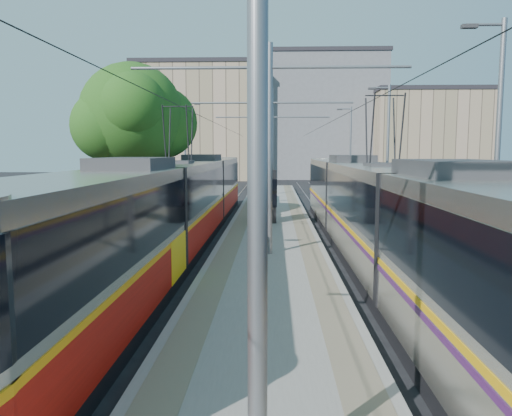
{
  "coord_description": "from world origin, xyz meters",
  "views": [
    {
      "loc": [
        0.16,
        -8.78,
        3.77
      ],
      "look_at": [
        -0.53,
        10.22,
        1.6
      ],
      "focal_mm": 35.0,
      "sensor_mm": 36.0,
      "label": 1
    }
  ],
  "objects": [
    {
      "name": "ground",
      "position": [
        0.0,
        0.0,
        0.0
      ],
      "size": [
        160.0,
        160.0,
        0.0
      ],
      "primitive_type": "plane",
      "color": "black",
      "rests_on": "ground"
    },
    {
      "name": "platform",
      "position": [
        0.0,
        17.0,
        0.15
      ],
      "size": [
        4.0,
        50.0,
        0.3
      ],
      "primitive_type": "cube",
      "color": "gray",
      "rests_on": "ground"
    },
    {
      "name": "tactile_strip_left",
      "position": [
        -1.45,
        17.0,
        0.3
      ],
      "size": [
        0.7,
        50.0,
        0.01
      ],
      "primitive_type": "cube",
      "color": "gray",
      "rests_on": "platform"
    },
    {
      "name": "tactile_strip_right",
      "position": [
        1.45,
        17.0,
        0.3
      ],
      "size": [
        0.7,
        50.0,
        0.01
      ],
      "primitive_type": "cube",
      "color": "gray",
      "rests_on": "platform"
    },
    {
      "name": "rails",
      "position": [
        0.0,
        17.0,
        0.02
      ],
      "size": [
        8.71,
        70.0,
        0.03
      ],
      "color": "gray",
      "rests_on": "ground"
    },
    {
      "name": "tram_left",
      "position": [
        -3.6,
        10.82,
        1.7
      ],
      "size": [
        2.43,
        32.12,
        5.5
      ],
      "color": "black",
      "rests_on": "ground"
    },
    {
      "name": "tram_right",
      "position": [
        3.6,
        7.23,
        1.86
      ],
      "size": [
        2.43,
        31.59,
        5.5
      ],
      "color": "black",
      "rests_on": "ground"
    },
    {
      "name": "catenary",
      "position": [
        0.0,
        14.15,
        4.52
      ],
      "size": [
        9.2,
        70.0,
        7.0
      ],
      "color": "gray",
      "rests_on": "platform"
    },
    {
      "name": "street_lamps",
      "position": [
        -0.0,
        21.0,
        4.18
      ],
      "size": [
        15.18,
        38.22,
        8.0
      ],
      "color": "gray",
      "rests_on": "ground"
    },
    {
      "name": "shelter",
      "position": [
        -0.2,
        15.53,
        1.65
      ],
      "size": [
        1.0,
        1.32,
        2.58
      ],
      "rotation": [
        0.0,
        0.0,
        0.27
      ],
      "color": "black",
      "rests_on": "platform"
    },
    {
      "name": "tree",
      "position": [
        -6.32,
        15.31,
        5.38
      ],
      "size": [
        5.47,
        5.06,
        7.95
      ],
      "color": "#382314",
      "rests_on": "ground"
    },
    {
      "name": "building_left",
      "position": [
        -10.0,
        60.0,
        7.64
      ],
      "size": [
        16.32,
        12.24,
        15.26
      ],
      "color": "tan",
      "rests_on": "ground"
    },
    {
      "name": "building_centre",
      "position": [
        6.0,
        64.0,
        8.54
      ],
      "size": [
        18.36,
        14.28,
        17.06
      ],
      "color": "slate",
      "rests_on": "ground"
    },
    {
      "name": "building_right",
      "position": [
        20.0,
        58.0,
        5.85
      ],
      "size": [
        14.28,
        10.2,
        11.67
      ],
      "color": "tan",
      "rests_on": "ground"
    }
  ]
}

